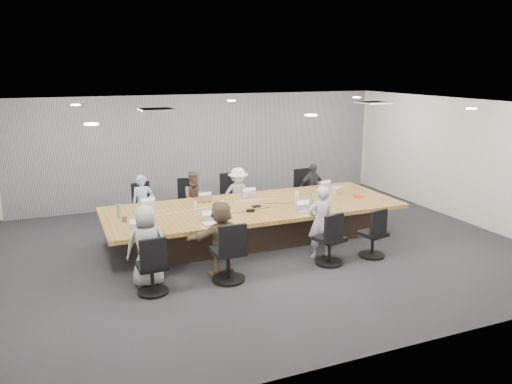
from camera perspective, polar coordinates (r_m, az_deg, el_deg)
name	(u,v)px	position (r m, az deg, el deg)	size (l,w,h in m)	color
floor	(264,248)	(9.94, 0.88, -6.40)	(10.00, 8.00, 0.00)	#27282D
ceiling	(264,105)	(9.34, 0.95, 9.91)	(10.00, 8.00, 0.00)	white
wall_back	(204,148)	(13.25, -5.97, 4.99)	(10.00, 2.80, 0.00)	beige
wall_front	(396,247)	(6.22, 15.73, -6.03)	(10.00, 2.80, 0.00)	beige
wall_right	(465,161)	(12.37, 22.75, 3.31)	(8.00, 2.80, 0.00)	beige
curtain	(205,149)	(13.17, -5.87, 4.94)	(9.80, 0.04, 2.80)	gray
conference_table	(254,222)	(10.25, -0.21, -3.39)	(6.00, 2.20, 0.74)	#2D2119
chair_0	(141,211)	(11.31, -13.04, -2.13)	(0.53, 0.53, 0.78)	black
chair_1	(192,205)	(11.54, -7.36, -1.51)	(0.54, 0.54, 0.80)	black
chair_2	(233,200)	(11.82, -2.64, -0.86)	(0.58, 0.58, 0.87)	black
chair_3	(305,194)	(12.58, 5.61, -0.19)	(0.53, 0.53, 0.78)	black
chair_4	(152,270)	(8.08, -11.80, -8.77)	(0.52, 0.52, 0.77)	black
chair_5	(228,256)	(8.35, -3.20, -7.31)	(0.59, 0.59, 0.88)	black
chair_6	(330,243)	(9.14, 8.41, -5.78)	(0.54, 0.54, 0.80)	black
chair_7	(373,238)	(9.64, 13.20, -5.09)	(0.51, 0.51, 0.75)	black
person_0	(143,204)	(10.91, -12.80, -1.38)	(0.46, 0.30, 1.27)	#8CA7CE
laptop_0	(147,206)	(10.36, -12.30, -1.53)	(0.30, 0.20, 0.02)	#B2B2B7
person_1	(196,199)	(11.15, -6.92, -0.81)	(0.61, 0.48, 1.26)	brown
laptop_1	(202,200)	(10.61, -6.14, -0.91)	(0.28, 0.19, 0.02)	#8C6647
person_2	(238,195)	(11.45, -2.06, -0.33)	(0.81, 0.47, 1.26)	silver
laptop_2	(247,195)	(10.92, -1.05, -0.39)	(0.30, 0.21, 0.02)	#B2B2B7
person_3	(312,188)	(12.23, 6.40, 0.45)	(0.72, 0.30, 1.22)	#2E2D2F
laptop_3	(323,188)	(11.74, 7.71, 0.51)	(0.31, 0.21, 0.02)	#B2B2B7
person_4	(147,245)	(8.29, -12.37, -5.99)	(0.67, 0.43, 1.36)	gray
laptop_4	(141,231)	(8.78, -13.04, -4.41)	(0.28, 0.19, 0.02)	#B2B2B7
person_5	(221,237)	(8.59, -4.00, -5.19)	(1.21, 0.38, 1.30)	brown
laptop_5	(211,223)	(9.05, -5.11, -3.53)	(0.33, 0.23, 0.02)	#B2B2B7
person_6	(320,222)	(9.33, 7.38, -3.42)	(0.50, 0.33, 1.38)	#A2A0B2
laptop_6	(307,211)	(9.77, 5.80, -2.21)	(0.29, 0.20, 0.02)	#B2B2B7
bottle_green_left	(119,211)	(9.70, -15.41, -2.08)	(0.07, 0.07, 0.25)	#549366
bottle_green_right	(311,199)	(10.28, 6.36, -0.75)	(0.07, 0.07, 0.24)	#549366
bottle_clear	(195,206)	(9.84, -6.97, -1.59)	(0.06, 0.06, 0.20)	silver
cup_white_far	(222,204)	(10.13, -3.89, -1.34)	(0.08, 0.08, 0.10)	white
cup_white_near	(297,194)	(10.92, 4.73, -0.19)	(0.09, 0.09, 0.11)	white
mug_brown	(124,219)	(9.42, -14.80, -2.98)	(0.09, 0.09, 0.10)	brown
mic_left	(224,215)	(9.46, -3.65, -2.69)	(0.15, 0.10, 0.03)	black
mic_right	(256,206)	(10.05, 0.04, -1.63)	(0.16, 0.11, 0.03)	black
stapler	(251,211)	(9.70, -0.63, -2.13)	(0.17, 0.04, 0.06)	black
canvas_bag	(336,191)	(11.23, 9.11, 0.17)	(0.27, 0.17, 0.15)	#BAA890
snack_packet	(359,196)	(11.06, 11.65, -0.44)	(0.20, 0.13, 0.04)	#EF401A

